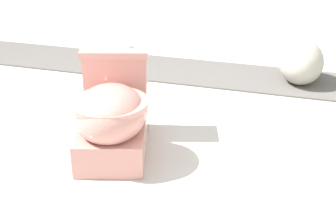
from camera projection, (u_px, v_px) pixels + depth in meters
ground_plane at (85, 141)px, 2.61m from camera, size 14.00×14.00×0.00m
gravel_strip at (216, 74)px, 3.55m from camera, size 0.56×8.00×0.01m
toilet at (113, 112)px, 2.43m from camera, size 0.71×0.53×0.52m
boulder_near at (301, 62)px, 3.35m from camera, size 0.46×0.37×0.32m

